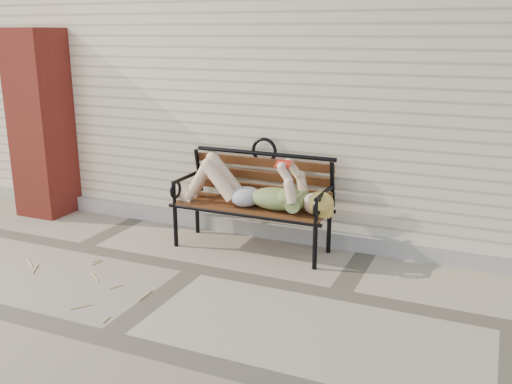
% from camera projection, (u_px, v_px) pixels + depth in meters
% --- Properties ---
extents(ground, '(80.00, 80.00, 0.00)m').
position_uv_depth(ground, '(197.00, 269.00, 4.88)').
color(ground, gray).
rests_on(ground, ground).
extents(house_wall, '(8.00, 4.00, 3.00)m').
position_uv_depth(house_wall, '(311.00, 70.00, 7.12)').
color(house_wall, beige).
rests_on(house_wall, ground).
extents(foundation_strip, '(8.00, 0.10, 0.15)m').
position_uv_depth(foundation_strip, '(244.00, 226.00, 5.71)').
color(foundation_strip, '#9F9990').
rests_on(foundation_strip, ground).
extents(brick_pillar, '(0.50, 0.50, 2.00)m').
position_uv_depth(brick_pillar, '(42.00, 124.00, 6.15)').
color(brick_pillar, maroon).
rests_on(brick_pillar, ground).
extents(garden_bench, '(1.55, 0.62, 1.01)m').
position_uv_depth(garden_bench, '(255.00, 188.00, 5.25)').
color(garden_bench, black).
rests_on(garden_bench, ground).
extents(reading_woman, '(1.47, 0.33, 0.46)m').
position_uv_depth(reading_woman, '(251.00, 188.00, 5.13)').
color(reading_woman, '#0A3649').
rests_on(reading_woman, ground).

